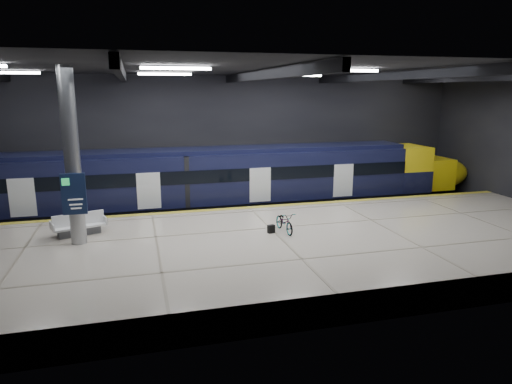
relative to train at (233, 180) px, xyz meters
name	(u,v)px	position (x,y,z in m)	size (l,w,h in m)	color
ground	(264,244)	(0.27, -5.50, -2.06)	(30.00, 30.00, 0.00)	black
room_shell	(265,122)	(0.27, -5.49, 3.66)	(30.10, 16.10, 8.05)	black
platform	(281,251)	(0.27, -8.00, -1.51)	(30.00, 11.00, 1.10)	beige
safety_strip	(250,207)	(0.27, -2.75, -0.95)	(30.00, 0.40, 0.01)	gold
rails	(238,213)	(0.27, 0.00, -1.98)	(30.00, 1.52, 0.16)	gray
train	(233,180)	(0.00, 0.00, 0.00)	(29.40, 2.84, 3.79)	black
bench	(79,227)	(-7.84, -5.37, -0.62)	(2.33, 1.53, 0.95)	#595B60
bicycle	(285,222)	(0.69, -7.22, -0.51)	(0.60, 1.71, 0.90)	#99999E
pannier_bag	(271,229)	(0.09, -7.22, -0.78)	(0.30, 0.18, 0.35)	black
info_column	(72,160)	(-7.73, -6.52, 2.40)	(0.90, 0.78, 6.90)	#9EA0A5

